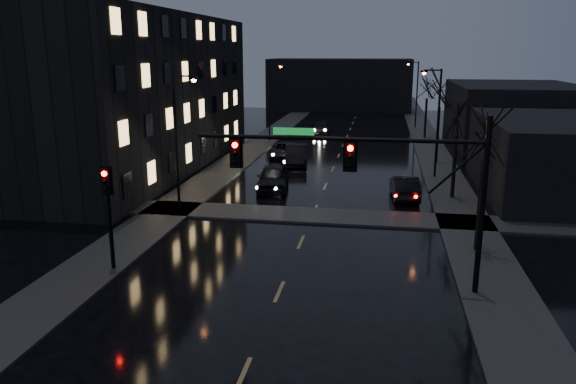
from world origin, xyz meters
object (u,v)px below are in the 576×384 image
at_px(oncoming_car_c, 284,150).
at_px(lead_car, 405,187).
at_px(oncoming_car_d, 322,127).
at_px(oncoming_car_a, 273,178).
at_px(oncoming_car_b, 296,155).

distance_m(oncoming_car_c, lead_car, 16.21).
distance_m(oncoming_car_c, oncoming_car_d, 15.99).
height_order(oncoming_car_a, lead_car, oncoming_car_a).
distance_m(oncoming_car_b, oncoming_car_c, 3.38).
bearing_deg(oncoming_car_b, lead_car, -56.58).
bearing_deg(oncoming_car_c, lead_car, -52.52).
height_order(oncoming_car_a, oncoming_car_b, oncoming_car_a).
bearing_deg(lead_car, oncoming_car_c, -55.79).
height_order(oncoming_car_d, lead_car, lead_car).
distance_m(oncoming_car_b, lead_car, 12.92).
xyz_separation_m(oncoming_car_a, lead_car, (8.79, -0.89, -0.10)).
bearing_deg(oncoming_car_c, oncoming_car_b, -63.86).
height_order(oncoming_car_b, lead_car, oncoming_car_b).
height_order(oncoming_car_c, lead_car, lead_car).
distance_m(oncoming_car_d, lead_car, 29.84).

